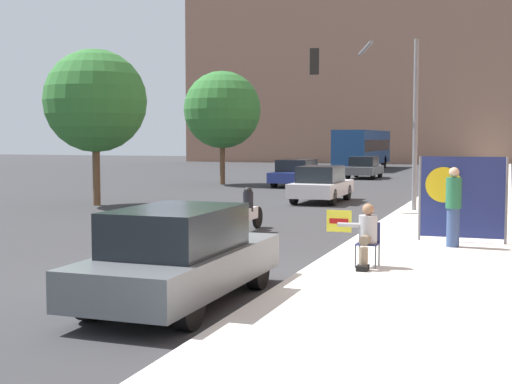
{
  "coord_description": "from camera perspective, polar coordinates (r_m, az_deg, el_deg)",
  "views": [
    {
      "loc": [
        5.41,
        -11.43,
        2.53
      ],
      "look_at": [
        -0.06,
        3.86,
        1.3
      ],
      "focal_mm": 50.0,
      "sensor_mm": 36.0,
      "label": 1
    }
  ],
  "objects": [
    {
      "name": "street_tree_midblock",
      "position": [
        38.98,
        -2.72,
        6.58
      ],
      "size": [
        4.2,
        4.2,
        6.17
      ],
      "color": "brown",
      "rests_on": "ground_plane"
    },
    {
      "name": "street_tree_near_curb",
      "position": [
        27.49,
        -12.74,
        7.11
      ],
      "size": [
        3.85,
        3.85,
        5.85
      ],
      "color": "brown",
      "rests_on": "ground_plane"
    },
    {
      "name": "parked_car_curbside",
      "position": [
        10.93,
        -6.11,
        -5.13
      ],
      "size": [
        1.72,
        4.4,
        1.49
      ],
      "color": "#565B60",
      "rests_on": "ground_plane"
    },
    {
      "name": "sidewalk_curb",
      "position": [
        26.6,
        15.89,
        -1.13
      ],
      "size": [
        3.62,
        90.0,
        0.15
      ],
      "primitive_type": "cube",
      "color": "beige",
      "rests_on": "ground_plane"
    },
    {
      "name": "protest_banner",
      "position": [
        16.94,
        16.11,
        -0.39
      ],
      "size": [
        1.97,
        0.06,
        1.96
      ],
      "color": "slate",
      "rests_on": "sidewalk_curb"
    },
    {
      "name": "city_bus_on_road",
      "position": [
        58.57,
        8.56,
        3.58
      ],
      "size": [
        2.5,
        11.84,
        3.15
      ],
      "color": "navy",
      "rests_on": "ground_plane"
    },
    {
      "name": "building_backdrop_far",
      "position": [
        77.8,
        14.34,
        11.76
      ],
      "size": [
        52.0,
        12.0,
        25.53
      ],
      "color": "#936B56",
      "rests_on": "ground_plane"
    },
    {
      "name": "car_on_road_nearest",
      "position": [
        28.27,
        5.24,
        0.63
      ],
      "size": [
        1.72,
        4.13,
        1.44
      ],
      "color": "silver",
      "rests_on": "ground_plane"
    },
    {
      "name": "ground_plane",
      "position": [
        12.9,
        -5.58,
        -7.0
      ],
      "size": [
        160.0,
        160.0,
        0.0
      ],
      "primitive_type": "plane",
      "color": "#303033"
    },
    {
      "name": "jogger_on_sidewalk",
      "position": [
        16.15,
        15.52,
        -1.11
      ],
      "size": [
        0.34,
        0.34,
        1.75
      ],
      "rotation": [
        0.0,
        0.0,
        3.2
      ],
      "color": "#334775",
      "rests_on": "sidewalk_curb"
    },
    {
      "name": "car_on_road_distant",
      "position": [
        45.37,
        8.65,
        1.96
      ],
      "size": [
        1.76,
        4.12,
        1.38
      ],
      "color": "#565B60",
      "rests_on": "ground_plane"
    },
    {
      "name": "car_on_road_midblock",
      "position": [
        37.56,
        3.33,
        1.55
      ],
      "size": [
        1.9,
        4.63,
        1.42
      ],
      "color": "navy",
      "rests_on": "ground_plane"
    },
    {
      "name": "traffic_light_pole",
      "position": [
        24.0,
        9.63,
        7.74
      ],
      "size": [
        3.45,
        3.22,
        5.62
      ],
      "color": "slate",
      "rests_on": "sidewalk_curb"
    },
    {
      "name": "motorcycle_on_road",
      "position": [
        19.39,
        -0.6,
        -1.59
      ],
      "size": [
        0.28,
        2.03,
        1.21
      ],
      "color": "silver",
      "rests_on": "ground_plane"
    },
    {
      "name": "seated_protester",
      "position": [
        13.29,
        8.77,
        -3.31
      ],
      "size": [
        0.97,
        0.77,
        1.17
      ],
      "rotation": [
        0.0,
        0.0,
        -0.05
      ],
      "color": "#474C56",
      "rests_on": "sidewalk_curb"
    }
  ]
}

